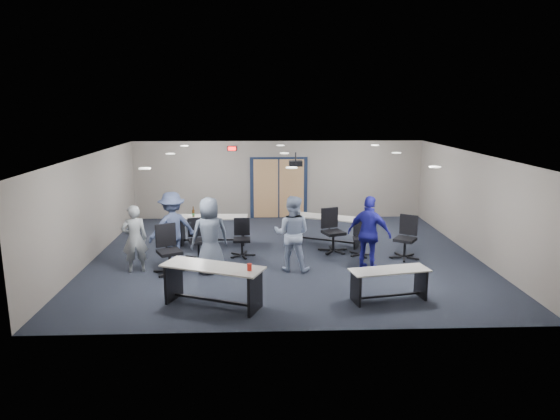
{
  "coord_description": "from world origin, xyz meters",
  "views": [
    {
      "loc": [
        -0.65,
        -12.7,
        3.97
      ],
      "look_at": [
        -0.15,
        -0.3,
        1.31
      ],
      "focal_mm": 32.0,
      "sensor_mm": 36.0,
      "label": 1
    }
  ],
  "objects_px": {
    "table_back_left": "(213,225)",
    "chair_loose_right": "(405,238)",
    "person_plaid": "(210,235)",
    "chair_back_d": "(362,238)",
    "chair_loose_left": "(169,250)",
    "table_front_right": "(389,279)",
    "person_lightblue": "(292,234)",
    "table_front_left": "(213,278)",
    "person_gray": "(135,239)",
    "person_back": "(172,228)",
    "person_navy": "(369,234)",
    "chair_back_c": "(334,231)",
    "chair_back_b": "(242,238)",
    "chair_back_a": "(198,239)",
    "table_back_right": "(327,225)"
  },
  "relations": [
    {
      "from": "table_back_left",
      "to": "chair_back_a",
      "type": "height_order",
      "value": "table_back_left"
    },
    {
      "from": "table_front_left",
      "to": "person_back",
      "type": "bearing_deg",
      "value": 136.96
    },
    {
      "from": "chair_back_a",
      "to": "table_back_left",
      "type": "bearing_deg",
      "value": 63.28
    },
    {
      "from": "table_back_left",
      "to": "person_plaid",
      "type": "xyz_separation_m",
      "value": [
        0.17,
        -2.51,
        0.36
      ]
    },
    {
      "from": "table_front_right",
      "to": "table_back_right",
      "type": "bearing_deg",
      "value": 88.56
    },
    {
      "from": "person_gray",
      "to": "person_back",
      "type": "relative_size",
      "value": 0.9
    },
    {
      "from": "table_back_left",
      "to": "chair_loose_right",
      "type": "height_order",
      "value": "chair_loose_right"
    },
    {
      "from": "table_front_right",
      "to": "chair_loose_left",
      "type": "height_order",
      "value": "chair_loose_left"
    },
    {
      "from": "chair_loose_left",
      "to": "person_back",
      "type": "xyz_separation_m",
      "value": [
        -0.06,
        0.86,
        0.33
      ]
    },
    {
      "from": "chair_back_c",
      "to": "person_navy",
      "type": "distance_m",
      "value": 1.71
    },
    {
      "from": "table_back_right",
      "to": "table_front_right",
      "type": "bearing_deg",
      "value": -55.59
    },
    {
      "from": "table_front_right",
      "to": "person_lightblue",
      "type": "distance_m",
      "value": 2.75
    },
    {
      "from": "chair_loose_left",
      "to": "chair_back_a",
      "type": "bearing_deg",
      "value": 37.11
    },
    {
      "from": "chair_back_d",
      "to": "table_front_left",
      "type": "bearing_deg",
      "value": -132.81
    },
    {
      "from": "chair_back_d",
      "to": "table_front_right",
      "type": "bearing_deg",
      "value": -85.24
    },
    {
      "from": "chair_back_d",
      "to": "table_back_right",
      "type": "bearing_deg",
      "value": 128.26
    },
    {
      "from": "table_front_right",
      "to": "person_plaid",
      "type": "height_order",
      "value": "person_plaid"
    },
    {
      "from": "chair_back_d",
      "to": "person_plaid",
      "type": "relative_size",
      "value": 0.53
    },
    {
      "from": "chair_back_b",
      "to": "chair_back_c",
      "type": "height_order",
      "value": "chair_back_c"
    },
    {
      "from": "person_lightblue",
      "to": "table_front_left",
      "type": "bearing_deg",
      "value": 65.59
    },
    {
      "from": "table_back_right",
      "to": "chair_back_a",
      "type": "bearing_deg",
      "value": -134.9
    },
    {
      "from": "table_front_left",
      "to": "chair_back_b",
      "type": "xyz_separation_m",
      "value": [
        0.45,
        3.25,
        -0.07
      ]
    },
    {
      "from": "chair_back_b",
      "to": "person_plaid",
      "type": "distance_m",
      "value": 1.48
    },
    {
      "from": "table_front_right",
      "to": "person_gray",
      "type": "xyz_separation_m",
      "value": [
        -5.61,
        1.99,
        0.37
      ]
    },
    {
      "from": "table_back_right",
      "to": "chair_loose_left",
      "type": "bearing_deg",
      "value": -124.36
    },
    {
      "from": "chair_back_a",
      "to": "person_gray",
      "type": "distance_m",
      "value": 1.7
    },
    {
      "from": "person_lightblue",
      "to": "person_back",
      "type": "distance_m",
      "value": 3.05
    },
    {
      "from": "table_front_right",
      "to": "person_back",
      "type": "bearing_deg",
      "value": 140.21
    },
    {
      "from": "table_back_left",
      "to": "person_lightblue",
      "type": "height_order",
      "value": "person_lightblue"
    },
    {
      "from": "table_back_right",
      "to": "person_lightblue",
      "type": "height_order",
      "value": "person_lightblue"
    },
    {
      "from": "table_front_left",
      "to": "person_navy",
      "type": "height_order",
      "value": "person_navy"
    },
    {
      "from": "person_lightblue",
      "to": "person_navy",
      "type": "bearing_deg",
      "value": -168.78
    },
    {
      "from": "chair_back_c",
      "to": "chair_back_d",
      "type": "xyz_separation_m",
      "value": [
        0.69,
        -0.36,
        -0.11
      ]
    },
    {
      "from": "chair_back_d",
      "to": "chair_loose_left",
      "type": "height_order",
      "value": "chair_loose_left"
    },
    {
      "from": "table_front_left",
      "to": "person_plaid",
      "type": "bearing_deg",
      "value": 119.91
    },
    {
      "from": "person_plaid",
      "to": "chair_loose_right",
      "type": "bearing_deg",
      "value": 171.69
    },
    {
      "from": "table_back_right",
      "to": "chair_loose_right",
      "type": "relative_size",
      "value": 1.83
    },
    {
      "from": "chair_back_b",
      "to": "chair_back_c",
      "type": "distance_m",
      "value": 2.49
    },
    {
      "from": "chair_back_c",
      "to": "person_gray",
      "type": "relative_size",
      "value": 0.72
    },
    {
      "from": "chair_back_c",
      "to": "person_gray",
      "type": "height_order",
      "value": "person_gray"
    },
    {
      "from": "chair_loose_right",
      "to": "person_gray",
      "type": "height_order",
      "value": "person_gray"
    },
    {
      "from": "table_front_left",
      "to": "person_back",
      "type": "height_order",
      "value": "person_back"
    },
    {
      "from": "table_front_left",
      "to": "chair_loose_right",
      "type": "xyz_separation_m",
      "value": [
        4.69,
        2.9,
        -0.01
      ]
    },
    {
      "from": "table_front_right",
      "to": "person_lightblue",
      "type": "relative_size",
      "value": 0.93
    },
    {
      "from": "table_back_right",
      "to": "chair_loose_left",
      "type": "distance_m",
      "value": 4.73
    },
    {
      "from": "chair_back_a",
      "to": "person_back",
      "type": "bearing_deg",
      "value": -173.57
    },
    {
      "from": "table_front_left",
      "to": "person_plaid",
      "type": "relative_size",
      "value": 1.18
    },
    {
      "from": "person_back",
      "to": "chair_back_c",
      "type": "bearing_deg",
      "value": 165.91
    },
    {
      "from": "chair_back_a",
      "to": "person_plaid",
      "type": "relative_size",
      "value": 0.58
    },
    {
      "from": "chair_back_d",
      "to": "chair_loose_right",
      "type": "bearing_deg",
      "value": -10.01
    }
  ]
}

